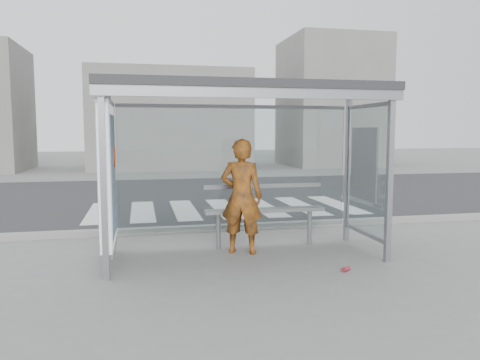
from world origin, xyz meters
name	(u,v)px	position (x,y,z in m)	size (l,w,h in m)	color
ground	(245,257)	(0.00, 0.00, 0.00)	(80.00, 80.00, 0.00)	slate
road	(193,196)	(0.00, 7.00, 0.00)	(30.00, 10.00, 0.01)	#2C2C2E
curb	(223,228)	(0.00, 1.95, 0.06)	(30.00, 0.18, 0.12)	gray
crosswalk	(225,208)	(0.50, 4.50, 0.00)	(6.55, 3.00, 0.00)	silver
bus_shelter	(219,127)	(-0.37, 0.06, 1.98)	(4.25, 1.65, 2.62)	gray
building_center	(169,120)	(0.00, 18.00, 2.50)	(8.00, 5.00, 5.00)	slate
building_right	(331,103)	(9.00, 18.00, 3.50)	(5.00, 5.00, 7.00)	slate
person	(242,196)	(0.01, 0.25, 0.91)	(0.66, 0.43, 1.81)	#F05A16
bench	(265,210)	(0.47, 0.57, 0.61)	(2.02, 0.25, 1.04)	slate
soda_can	(346,269)	(1.20, -1.02, 0.03)	(0.07, 0.07, 0.12)	#D03D51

